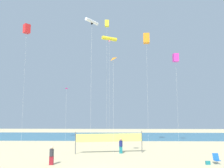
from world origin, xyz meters
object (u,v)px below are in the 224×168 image
Objects in this scene: kite_orange_diamond at (113,59)px; kite_white_tube at (92,22)px; kite_yellow_box at (107,24)px; beachgoer_charcoal_shirt at (52,155)px; kite_orange_box at (146,39)px; kite_magenta_box at (176,58)px; folding_beach_chair at (216,158)px; beach_handbag at (208,163)px; kite_yellow_tube at (109,39)px; kite_red_box at (27,29)px; volleyball_net at (109,139)px; kite_magenta_diamond at (66,91)px; beachgoer_navy_shirt at (121,145)px.

kite_orange_diamond is 0.62× the size of kite_white_tube.
kite_yellow_box reaches higher than kite_orange_diamond.
kite_orange_box reaches higher than beachgoer_charcoal_shirt.
kite_orange_box is at bearing -168.14° from kite_magenta_box.
kite_magenta_box is (0.04, 13.23, 12.35)m from folding_beach_chair.
kite_orange_box is (-3.52, 12.63, 15.39)m from beach_handbag.
kite_orange_diamond is (5.25, 2.31, 8.94)m from beachgoer_charcoal_shirt.
kite_yellow_tube is (4.36, 16.21, 15.75)m from beachgoer_charcoal_shirt.
volleyball_net is at bearing -33.38° from kite_red_box.
kite_red_box reaches higher than kite_orange_box.
folding_beach_chair is at bearing -34.53° from kite_magenta_diamond.
kite_red_box is 1.16× the size of kite_orange_box.
beachgoer_navy_shirt is at bearing -177.59° from beachgoer_charcoal_shirt.
folding_beach_chair is 0.11× the size of kite_magenta_diamond.
beachgoer_navy_shirt is 0.21× the size of kite_magenta_diamond.
kite_yellow_tube reaches higher than kite_white_tube.
beachgoer_navy_shirt is 0.09× the size of kite_yellow_box.
kite_yellow_tube is 1.67× the size of kite_orange_diamond.
kite_magenta_diamond is (-6.69, 9.37, -2.13)m from kite_orange_diamond.
kite_yellow_box is 1.10× the size of kite_yellow_tube.
kite_yellow_tube is 0.90× the size of kite_red_box.
kite_white_tube is 2.03× the size of kite_magenta_diamond.
kite_yellow_box reaches higher than kite_magenta_diamond.
beach_handbag is at bearing -33.72° from kite_red_box.
kite_white_tube is 9.05m from kite_orange_box.
beach_handbag is 20.99m from kite_white_tube.
kite_red_box is (-22.52, 15.03, 17.99)m from beach_handbag.
kite_red_box is (-11.42, 7.30, 1.94)m from kite_white_tube.
kite_yellow_box reaches higher than kite_white_tube.
beach_handbag is at bearing -59.91° from kite_yellow_tube.
kite_magenta_diamond is at bearing 52.67° from beachgoer_navy_shirt.
kite_red_box is at bearing -176.90° from kite_yellow_tube.
folding_beach_chair is 0.12× the size of volleyball_net.
kite_yellow_box reaches higher than kite_yellow_tube.
folding_beach_chair is 0.05× the size of kite_red_box.
kite_orange_diamond is (-8.25, 1.85, 9.64)m from beach_handbag.
kite_magenta_diamond is at bearing 125.53° from kite_orange_diamond.
beachgoer_navy_shirt is (6.04, 6.42, 0.04)m from beachgoer_charcoal_shirt.
kite_orange_diamond is 21.14m from kite_red_box.
beachgoer_charcoal_shirt is 24.91m from kite_red_box.
kite_yellow_box is at bearing 125.91° from beach_handbag.
kite_yellow_tube is at bearing 120.09° from beach_handbag.
kite_magenta_diamond reaches higher than folding_beach_chair.
kite_yellow_tube is (-1.68, 9.79, 15.71)m from beachgoer_navy_shirt.
kite_magenta_box is (9.67, 7.62, 11.18)m from volleyball_net.
volleyball_net is at bearing 111.78° from folding_beach_chair.
kite_magenta_box is at bearing 51.84° from folding_beach_chair.
volleyball_net is 19.63× the size of beach_handbag.
volleyball_net is 0.46× the size of kite_orange_box.
kite_magenta_diamond reaches higher than volleyball_net.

